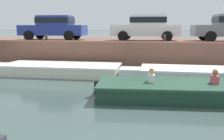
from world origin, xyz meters
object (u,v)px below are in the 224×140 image
object	(u,v)px
car_left_inner_white	(147,27)
mooring_bollard_mid	(164,38)
motorboat_passing	(195,91)
mooring_bollard_west	(46,37)
car_leftmost_blue	(54,27)
boat_moored_west_cream	(57,69)
boat_moored_central_white	(192,74)

from	to	relation	value
car_left_inner_white	mooring_bollard_mid	world-z (taller)	car_left_inner_white
motorboat_passing	mooring_bollard_west	bearing A→B (deg)	145.05
motorboat_passing	mooring_bollard_west	world-z (taller)	mooring_bollard_west
motorboat_passing	car_leftmost_blue	bearing A→B (deg)	137.43
boat_moored_west_cream	boat_moored_central_white	distance (m)	6.57
boat_moored_west_cream	boat_moored_central_white	bearing A→B (deg)	-2.81
car_left_inner_white	mooring_bollard_mid	distance (m)	2.22
motorboat_passing	mooring_bollard_mid	xyz separation A→B (m)	(-0.83, 5.22, 1.51)
motorboat_passing	car_leftmost_blue	size ratio (longest dim) A/B	1.73
mooring_bollard_west	mooring_bollard_mid	world-z (taller)	same
mooring_bollard_west	mooring_bollard_mid	xyz separation A→B (m)	(6.64, 0.00, 0.00)
car_leftmost_blue	car_left_inner_white	size ratio (longest dim) A/B	1.02
boat_moored_central_white	car_leftmost_blue	size ratio (longest dim) A/B	1.46
car_leftmost_blue	car_left_inner_white	world-z (taller)	same
boat_moored_west_cream	mooring_bollard_mid	bearing A→B (deg)	18.50
boat_moored_central_white	car_left_inner_white	world-z (taller)	car_left_inner_white
car_left_inner_white	boat_moored_west_cream	bearing A→B (deg)	-139.93
boat_moored_central_white	car_leftmost_blue	bearing A→B (deg)	153.66
boat_moored_central_white	mooring_bollard_mid	size ratio (longest dim) A/B	13.78
boat_moored_west_cream	mooring_bollard_mid	world-z (taller)	mooring_bollard_mid
motorboat_passing	car_leftmost_blue	xyz separation A→B (m)	(-7.73, 7.10, 2.12)
mooring_bollard_west	boat_moored_west_cream	bearing A→B (deg)	-54.90
motorboat_passing	car_left_inner_white	bearing A→B (deg)	104.42
car_leftmost_blue	mooring_bollard_west	bearing A→B (deg)	-81.99
motorboat_passing	car_left_inner_white	xyz separation A→B (m)	(-1.83, 7.10, 2.12)
boat_moored_west_cream	mooring_bollard_west	size ratio (longest dim) A/B	15.60
boat_moored_west_cream	car_leftmost_blue	xyz separation A→B (m)	(-1.53, 3.68, 2.12)
boat_moored_central_white	mooring_bollard_mid	world-z (taller)	mooring_bollard_mid
boat_moored_central_white	mooring_bollard_mid	xyz separation A→B (m)	(-1.19, 2.12, 1.51)
boat_moored_west_cream	mooring_bollard_west	world-z (taller)	mooring_bollard_west
boat_moored_central_white	motorboat_passing	distance (m)	3.12
boat_moored_west_cream	car_left_inner_white	distance (m)	6.10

